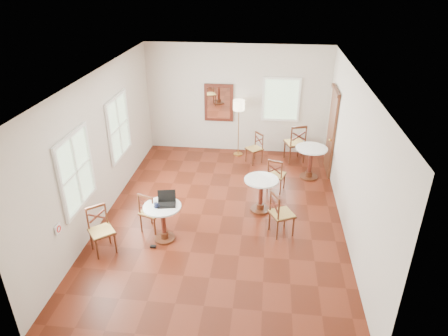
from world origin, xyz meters
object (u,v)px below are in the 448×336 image
(mouse, at_px, (156,207))
(power_adapter, at_px, (153,247))
(chair_back_a, at_px, (295,143))
(laptop, at_px, (167,201))
(cafe_table_near, at_px, (163,219))
(navy_mug, at_px, (156,205))
(floor_lamp, at_px, (239,109))
(cafe_table_mid, at_px, (261,191))
(cafe_table_back, at_px, (310,159))
(chair_mid_b, at_px, (281,214))
(chair_near_b, at_px, (101,230))
(chair_near_a, at_px, (151,212))
(chair_mid_a, at_px, (276,175))
(water_glass, at_px, (156,205))
(chair_back_b, at_px, (255,148))

(mouse, height_order, power_adapter, mouse)
(chair_back_a, height_order, laptop, chair_back_a)
(cafe_table_near, xyz_separation_m, mouse, (-0.10, -0.07, 0.31))
(power_adapter, bearing_deg, navy_mug, 73.84)
(floor_lamp, bearing_deg, power_adapter, -106.21)
(cafe_table_mid, relative_size, cafe_table_back, 0.94)
(power_adapter, bearing_deg, laptop, 58.88)
(chair_mid_b, height_order, laptop, laptop)
(chair_back_a, xyz_separation_m, power_adapter, (-2.83, -4.14, -0.51))
(cafe_table_near, distance_m, chair_near_b, 1.15)
(chair_near_a, height_order, chair_mid_a, chair_near_a)
(cafe_table_mid, height_order, mouse, mouse)
(chair_mid_a, relative_size, chair_mid_b, 0.91)
(chair_mid_a, bearing_deg, chair_back_a, -89.76)
(chair_near_b, height_order, chair_back_a, chair_back_a)
(cafe_table_mid, xyz_separation_m, chair_mid_a, (0.33, 0.91, -0.06))
(mouse, bearing_deg, navy_mug, 38.45)
(cafe_table_mid, xyz_separation_m, chair_mid_b, (0.41, -0.80, -0.02))
(water_glass, bearing_deg, chair_back_b, 65.18)
(chair_mid_a, xyz_separation_m, mouse, (-2.26, -2.22, 0.36))
(cafe_table_mid, xyz_separation_m, chair_near_a, (-2.14, -0.99, -0.04))
(chair_near_a, relative_size, floor_lamp, 0.56)
(power_adapter, bearing_deg, water_glass, 78.96)
(cafe_table_near, relative_size, chair_back_a, 0.71)
(cafe_table_near, height_order, cafe_table_back, cafe_table_back)
(cafe_table_mid, height_order, chair_near_b, chair_near_b)
(chair_mid_b, relative_size, water_glass, 9.72)
(cafe_table_near, relative_size, chair_near_b, 0.84)
(cafe_table_near, distance_m, cafe_table_back, 4.18)
(chair_near_b, bearing_deg, chair_back_a, 9.53)
(cafe_table_back, bearing_deg, chair_near_b, -140.24)
(cafe_table_near, height_order, mouse, mouse)
(navy_mug, distance_m, power_adapter, 0.82)
(cafe_table_near, distance_m, chair_mid_a, 3.05)
(laptop, distance_m, mouse, 0.24)
(chair_near_a, relative_size, chair_mid_b, 0.96)
(cafe_table_back, xyz_separation_m, chair_mid_b, (-0.76, -2.46, -0.05))
(floor_lamp, bearing_deg, mouse, -106.36)
(cafe_table_near, height_order, chair_near_a, chair_near_a)
(cafe_table_near, relative_size, water_glass, 8.01)
(cafe_table_back, height_order, water_glass, water_glass)
(cafe_table_near, bearing_deg, chair_near_a, 139.47)
(chair_mid_b, xyz_separation_m, mouse, (-2.35, -0.52, 0.32))
(floor_lamp, distance_m, navy_mug, 4.35)
(cafe_table_near, distance_m, water_glass, 0.36)
(cafe_table_back, bearing_deg, chair_back_a, 109.06)
(cafe_table_mid, relative_size, floor_lamp, 0.49)
(chair_mid_a, relative_size, power_adapter, 8.04)
(laptop, xyz_separation_m, mouse, (-0.18, -0.16, -0.04))
(chair_near_b, height_order, water_glass, chair_near_b)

